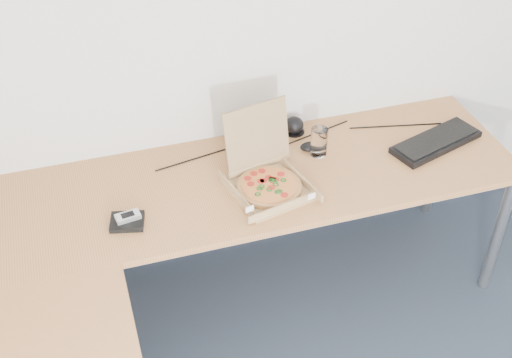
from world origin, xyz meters
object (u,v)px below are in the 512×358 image
object	(u,v)px
wallet	(127,222)
desk	(186,270)
keyboard	(436,142)
pizza_box	(268,181)
drinking_glass	(319,142)

from	to	relation	value
wallet	desk	bearing A→B (deg)	-46.05
wallet	keyboard	bearing A→B (deg)	18.31
desk	pizza_box	bearing A→B (deg)	37.75
drinking_glass	keyboard	distance (m)	0.56
keyboard	wallet	world-z (taller)	keyboard
pizza_box	drinking_glass	bearing A→B (deg)	16.89
pizza_box	keyboard	world-z (taller)	pizza_box
desk	pizza_box	distance (m)	0.56
desk	wallet	world-z (taller)	wallet
desk	wallet	xyz separation A→B (m)	(-0.17, 0.29, 0.04)
desk	keyboard	distance (m)	1.35
drinking_glass	keyboard	size ratio (longest dim) A/B	0.30
desk	keyboard	xyz separation A→B (m)	(1.28, 0.41, 0.04)
keyboard	pizza_box	bearing A→B (deg)	167.46
desk	keyboard	size ratio (longest dim) A/B	5.57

